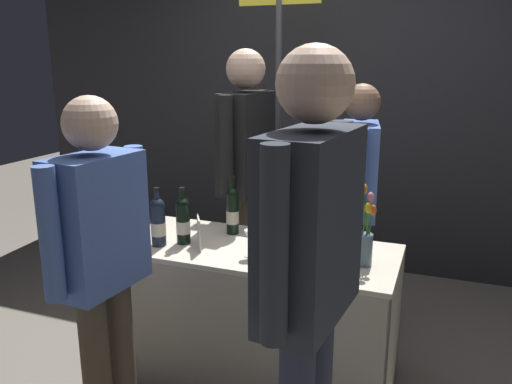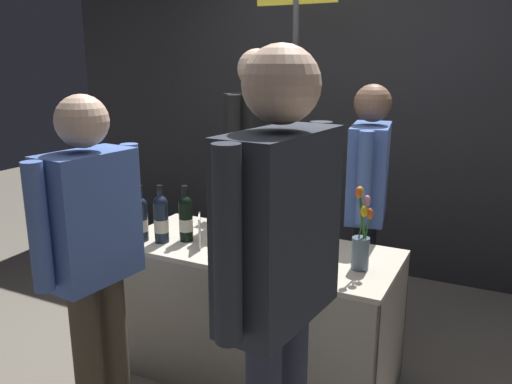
% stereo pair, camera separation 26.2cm
% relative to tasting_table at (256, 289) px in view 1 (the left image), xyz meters
% --- Properties ---
extents(ground_plane, '(12.00, 12.00, 0.00)m').
position_rel_tasting_table_xyz_m(ground_plane, '(0.00, 0.00, -0.51)').
color(ground_plane, gray).
extents(back_partition, '(5.59, 0.12, 2.57)m').
position_rel_tasting_table_xyz_m(back_partition, '(0.00, 1.80, 0.78)').
color(back_partition, '#2D2D33').
rests_on(back_partition, ground_plane).
extents(tasting_table, '(1.46, 0.64, 0.74)m').
position_rel_tasting_table_xyz_m(tasting_table, '(0.00, 0.00, 0.00)').
color(tasting_table, beige).
rests_on(tasting_table, ground_plane).
extents(featured_wine_bottle, '(0.07, 0.07, 0.31)m').
position_rel_tasting_table_xyz_m(featured_wine_bottle, '(0.21, 0.00, 0.36)').
color(featured_wine_bottle, '#38230F').
rests_on(featured_wine_bottle, tasting_table).
extents(display_bottle_0, '(0.08, 0.08, 0.35)m').
position_rel_tasting_table_xyz_m(display_bottle_0, '(0.02, 0.21, 0.39)').
color(display_bottle_0, black).
rests_on(display_bottle_0, tasting_table).
extents(display_bottle_1, '(0.08, 0.08, 0.35)m').
position_rel_tasting_table_xyz_m(display_bottle_1, '(0.38, -0.08, 0.39)').
color(display_bottle_1, '#38230F').
rests_on(display_bottle_1, tasting_table).
extents(display_bottle_2, '(0.08, 0.08, 0.31)m').
position_rel_tasting_table_xyz_m(display_bottle_2, '(-0.49, -0.15, 0.37)').
color(display_bottle_2, '#192333').
rests_on(display_bottle_2, tasting_table).
extents(display_bottle_3, '(0.08, 0.08, 0.31)m').
position_rel_tasting_table_xyz_m(display_bottle_3, '(-0.39, -0.07, 0.37)').
color(display_bottle_3, black).
rests_on(display_bottle_3, tasting_table).
extents(display_bottle_4, '(0.07, 0.07, 0.30)m').
position_rel_tasting_table_xyz_m(display_bottle_4, '(0.24, 0.12, 0.37)').
color(display_bottle_4, '#38230F').
rests_on(display_bottle_4, tasting_table).
extents(display_bottle_5, '(0.07, 0.07, 0.31)m').
position_rel_tasting_table_xyz_m(display_bottle_5, '(0.10, 0.10, 0.36)').
color(display_bottle_5, '#38230F').
rests_on(display_bottle_5, tasting_table).
extents(display_bottle_6, '(0.07, 0.07, 0.31)m').
position_rel_tasting_table_xyz_m(display_bottle_6, '(-0.60, -0.18, 0.36)').
color(display_bottle_6, '#192333').
rests_on(display_bottle_6, tasting_table).
extents(display_bottle_7, '(0.07, 0.07, 0.34)m').
position_rel_tasting_table_xyz_m(display_bottle_7, '(-0.20, 0.17, 0.38)').
color(display_bottle_7, black).
rests_on(display_bottle_7, tasting_table).
extents(wine_glass_near_vendor, '(0.07, 0.07, 0.14)m').
position_rel_tasting_table_xyz_m(wine_glass_near_vendor, '(0.02, -0.12, 0.34)').
color(wine_glass_near_vendor, silver).
rests_on(wine_glass_near_vendor, tasting_table).
extents(flower_vase, '(0.09, 0.08, 0.40)m').
position_rel_tasting_table_xyz_m(flower_vase, '(0.56, -0.04, 0.37)').
color(flower_vase, slate).
rests_on(flower_vase, tasting_table).
extents(brochure_stand, '(0.08, 0.13, 0.17)m').
position_rel_tasting_table_xyz_m(brochure_stand, '(-0.27, -0.11, 0.32)').
color(brochure_stand, silver).
rests_on(brochure_stand, tasting_table).
extents(vendor_presenter, '(0.28, 0.61, 1.57)m').
position_rel_tasting_table_xyz_m(vendor_presenter, '(0.40, 0.68, 0.43)').
color(vendor_presenter, black).
rests_on(vendor_presenter, ground_plane).
extents(vendor_assistant, '(0.24, 0.62, 1.76)m').
position_rel_tasting_table_xyz_m(vendor_assistant, '(-0.30, 0.60, 0.57)').
color(vendor_assistant, '#4C4233').
rests_on(vendor_assistant, ground_plane).
extents(taster_foreground_right, '(0.26, 0.64, 1.75)m').
position_rel_tasting_table_xyz_m(taster_foreground_right, '(0.51, -0.85, 0.56)').
color(taster_foreground_right, '#2D3347').
rests_on(taster_foreground_right, ground_plane).
extents(taster_foreground_left, '(0.25, 0.56, 1.57)m').
position_rel_tasting_table_xyz_m(taster_foreground_left, '(-0.40, -0.74, 0.43)').
color(taster_foreground_left, '#4C4233').
rests_on(taster_foreground_left, ground_plane).
extents(booth_signpost, '(0.57, 0.04, 2.26)m').
position_rel_tasting_table_xyz_m(booth_signpost, '(-0.25, 1.08, 0.90)').
color(booth_signpost, '#47474C').
rests_on(booth_signpost, ground_plane).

